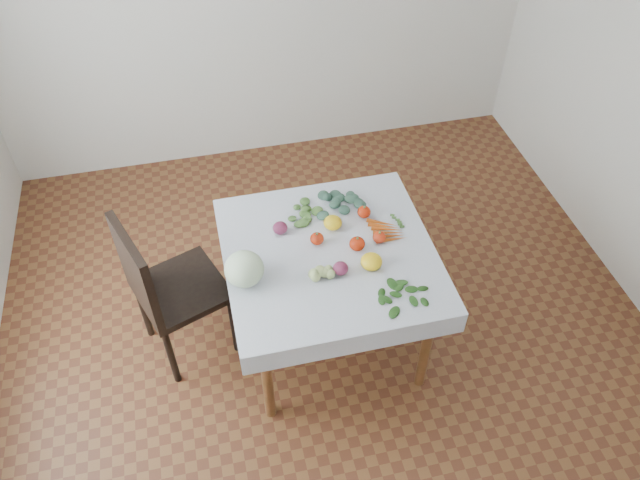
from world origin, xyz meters
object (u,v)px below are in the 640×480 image
object	(u,v)px
chair	(163,286)
cabbage	(244,269)
carrot_bunch	(386,231)
heirloom_back	(333,223)
table	(329,265)

from	to	relation	value
chair	cabbage	distance (m)	0.55
chair	carrot_bunch	bearing A→B (deg)	-2.17
cabbage	heirloom_back	size ratio (longest dim) A/B	1.96
heirloom_back	table	bearing A→B (deg)	-109.20
heirloom_back	carrot_bunch	bearing A→B (deg)	-21.52
chair	heirloom_back	bearing A→B (deg)	3.67
heirloom_back	chair	bearing A→B (deg)	-176.33
cabbage	carrot_bunch	world-z (taller)	cabbage
chair	cabbage	xyz separation A→B (m)	(0.44, -0.22, 0.26)
cabbage	carrot_bunch	size ratio (longest dim) A/B	0.97
carrot_bunch	heirloom_back	bearing A→B (deg)	158.48
table	chair	size ratio (longest dim) A/B	0.98
chair	cabbage	world-z (taller)	chair
chair	heirloom_back	world-z (taller)	chair
cabbage	table	bearing A→B (deg)	11.82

